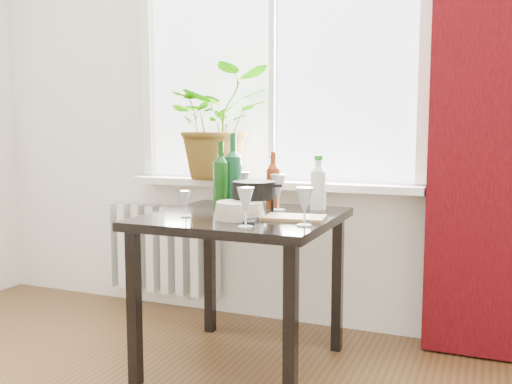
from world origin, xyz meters
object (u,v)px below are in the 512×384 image
at_px(wine_bottle_right, 233,169).
at_px(tv_remote, 252,221).
at_px(cleaning_bottle, 318,182).
at_px(radiator, 161,249).
at_px(wine_bottle_left, 221,174).
at_px(wineglass_far_right, 305,206).
at_px(wineglass_back_left, 243,189).
at_px(wineglass_front_left, 186,204).
at_px(fondue_pot, 254,198).
at_px(cutting_board, 295,218).
at_px(potted_plant, 218,123).
at_px(wineglass_back_center, 278,192).
at_px(table, 243,234).
at_px(bottle_amber, 273,179).
at_px(wineglass_front_right, 246,207).
at_px(plate_stack, 239,210).

bearing_deg(wine_bottle_right, tv_remote, -55.95).
bearing_deg(cleaning_bottle, wine_bottle_right, -168.15).
relative_size(radiator, tv_remote, 4.94).
distance_m(wine_bottle_left, wineglass_far_right, 0.65).
bearing_deg(radiator, wineglass_back_left, -27.40).
bearing_deg(radiator, tv_remote, -40.35).
xyz_separation_m(wineglass_front_left, fondue_pot, (0.26, 0.18, 0.02)).
xyz_separation_m(wineglass_far_right, cutting_board, (-0.09, 0.15, -0.08)).
bearing_deg(radiator, potted_plant, -6.16).
xyz_separation_m(potted_plant, wineglass_back_center, (0.52, -0.40, -0.34)).
distance_m(wineglass_front_left, cutting_board, 0.50).
distance_m(radiator, wineglass_back_center, 1.15).
relative_size(wine_bottle_right, cutting_board, 1.47).
xyz_separation_m(potted_plant, tv_remote, (0.55, -0.79, -0.42)).
bearing_deg(wineglass_far_right, wine_bottle_left, 148.10).
bearing_deg(tv_remote, fondue_pot, 98.05).
height_order(radiator, table, table).
bearing_deg(bottle_amber, tv_remote, -79.85).
xyz_separation_m(radiator, table, (0.85, -0.63, 0.27)).
bearing_deg(cutting_board, wineglass_far_right, -58.26).
relative_size(wineglass_front_right, tv_remote, 1.04).
bearing_deg(plate_stack, wine_bottle_left, 129.37).
distance_m(cleaning_bottle, fondue_pot, 0.37).
distance_m(potted_plant, wine_bottle_right, 0.53).
bearing_deg(fondue_pot, wine_bottle_left, 147.91).
xyz_separation_m(wine_bottle_left, wineglass_front_left, (-0.02, -0.32, -0.11)).
height_order(wine_bottle_left, wineglass_far_right, wine_bottle_left).
xyz_separation_m(cleaning_bottle, wineglass_front_left, (-0.49, -0.46, -0.07)).
xyz_separation_m(radiator, wineglass_far_right, (1.21, -0.82, 0.44)).
xyz_separation_m(cleaning_bottle, wineglass_back_left, (-0.39, -0.04, -0.04)).
relative_size(wineglass_back_left, wineglass_front_left, 1.51).
distance_m(radiator, fondue_pot, 1.18).
bearing_deg(cutting_board, radiator, 148.97).
relative_size(wineglass_back_center, fondue_pot, 0.79).
relative_size(bottle_amber, wineglass_far_right, 1.76).
bearing_deg(cutting_board, wineglass_front_left, -164.90).
bearing_deg(wineglass_front_right, plate_stack, 120.48).
height_order(wine_bottle_right, wineglass_far_right, wine_bottle_right).
bearing_deg(wineglass_back_left, plate_stack, -68.28).
height_order(wineglass_far_right, wineglass_back_left, wineglass_back_left).
distance_m(fondue_pot, tv_remote, 0.24).
height_order(wineglass_front_right, wineglass_back_left, wineglass_back_left).
height_order(wineglass_back_center, tv_remote, wineglass_back_center).
bearing_deg(cutting_board, potted_plant, 137.59).
bearing_deg(wine_bottle_left, bottle_amber, 29.26).
relative_size(tv_remote, cutting_board, 0.62).
height_order(wineglass_far_right, tv_remote, wineglass_far_right).
distance_m(radiator, wineglass_front_left, 1.11).
bearing_deg(wineglass_front_left, wineglass_back_center, 48.13).
distance_m(radiator, cutting_board, 1.36).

